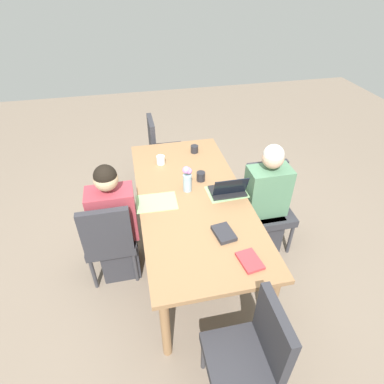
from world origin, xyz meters
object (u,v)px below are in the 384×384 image
(chair_head_left_left_far, at_px, (252,351))
(coffee_mug_centre_left, at_px, (201,176))
(laptop_near_left_near, at_px, (228,190))
(person_far_left_mid, at_px, (116,228))
(chair_near_left_near, at_px, (267,202))
(coffee_mug_near_right, at_px, (194,149))
(person_near_left_near, at_px, (265,205))
(flower_vase, at_px, (187,178))
(book_red_cover, at_px, (224,233))
(dining_table, at_px, (192,203))
(coffee_mug_near_left, at_px, (161,160))
(book_blue_cover, at_px, (250,261))
(chair_far_left_mid, at_px, (109,237))
(chair_head_right_right_near, at_px, (162,148))

(chair_head_left_left_far, xyz_separation_m, coffee_mug_centre_left, (1.57, -0.04, 0.29))
(laptop_near_left_near, bearing_deg, person_far_left_mid, 90.65)
(chair_near_left_near, xyz_separation_m, coffee_mug_near_right, (0.72, 0.60, 0.29))
(person_near_left_near, relative_size, person_far_left_mid, 1.00)
(flower_vase, height_order, book_red_cover, flower_vase)
(chair_near_left_near, bearing_deg, dining_table, 94.47)
(coffee_mug_near_left, xyz_separation_m, coffee_mug_centre_left, (-0.39, -0.34, 0.00))
(chair_near_left_near, bearing_deg, book_blue_cover, 148.56)
(chair_near_left_near, relative_size, person_near_left_near, 0.75)
(chair_near_left_near, relative_size, flower_vase, 3.40)
(person_near_left_near, distance_m, flower_vase, 0.85)
(coffee_mug_near_left, bearing_deg, chair_head_left_left_far, -171.18)
(chair_far_left_mid, bearing_deg, coffee_mug_near_left, -38.04)
(dining_table, relative_size, chair_head_right_right_near, 2.35)
(dining_table, height_order, coffee_mug_near_left, coffee_mug_near_left)
(chair_far_left_mid, bearing_deg, flower_vase, -74.03)
(coffee_mug_near_right, height_order, book_blue_cover, coffee_mug_near_right)
(chair_near_left_near, bearing_deg, person_far_left_mid, 93.90)
(chair_far_left_mid, xyz_separation_m, coffee_mug_centre_left, (0.35, -0.92, 0.29))
(dining_table, xyz_separation_m, chair_far_left_mid, (-0.12, 0.78, -0.17))
(chair_head_right_right_near, height_order, book_red_cover, chair_head_right_right_near)
(book_red_cover, bearing_deg, chair_far_left_mid, 56.56)
(person_near_left_near, xyz_separation_m, laptop_near_left_near, (-0.02, 0.40, 0.26))
(flower_vase, xyz_separation_m, coffee_mug_near_right, (0.68, -0.22, -0.10))
(chair_far_left_mid, bearing_deg, person_far_left_mid, -38.76)
(flower_vase, distance_m, laptop_near_left_near, 0.39)
(person_far_left_mid, relative_size, coffee_mug_near_right, 14.22)
(dining_table, distance_m, chair_near_left_near, 0.82)
(coffee_mug_centre_left, height_order, book_blue_cover, coffee_mug_centre_left)
(coffee_mug_near_left, relative_size, coffee_mug_near_right, 1.06)
(chair_far_left_mid, bearing_deg, coffee_mug_centre_left, -69.14)
(coffee_mug_near_left, distance_m, book_blue_cover, 1.53)
(chair_head_left_left_far, xyz_separation_m, coffee_mug_near_left, (1.96, 0.30, 0.29))
(coffee_mug_centre_left, xyz_separation_m, book_blue_cover, (-1.07, -0.10, -0.03))
(person_near_left_near, bearing_deg, chair_head_right_right_near, 30.48)
(person_near_left_near, bearing_deg, chair_far_left_mid, 93.90)
(chair_far_left_mid, height_order, laptop_near_left_near, laptop_near_left_near)
(chair_head_right_right_near, bearing_deg, flower_vase, -176.53)
(coffee_mug_near_left, xyz_separation_m, coffee_mug_near_right, (0.16, -0.40, -0.00))
(chair_near_left_near, xyz_separation_m, book_blue_cover, (-0.90, 0.55, 0.26))
(dining_table, bearing_deg, coffee_mug_near_right, -14.15)
(chair_near_left_near, distance_m, chair_head_right_right_near, 1.62)
(flower_vase, bearing_deg, coffee_mug_near_left, 19.01)
(coffee_mug_near_left, bearing_deg, coffee_mug_near_right, -68.21)
(person_near_left_near, relative_size, book_blue_cover, 5.97)
(flower_vase, height_order, laptop_near_left_near, flower_vase)
(dining_table, height_order, person_far_left_mid, person_far_left_mid)
(book_red_cover, bearing_deg, chair_head_right_right_near, -1.80)
(laptop_near_left_near, bearing_deg, coffee_mug_centre_left, 36.61)
(coffee_mug_centre_left, bearing_deg, laptop_near_left_near, -143.39)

